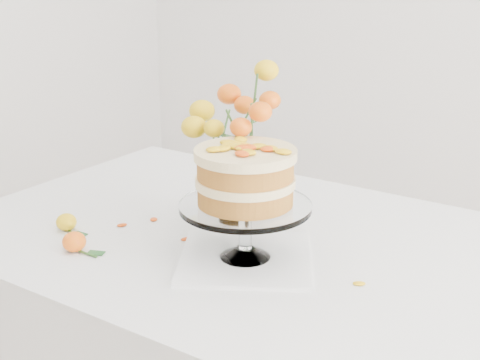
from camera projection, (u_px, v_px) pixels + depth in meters
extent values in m
cube|color=tan|center=(254.00, 248.00, 1.55)|extent=(1.40, 0.90, 0.04)
cylinder|color=tan|center=(160.00, 269.00, 2.29)|extent=(0.06, 0.06, 0.71)
cube|color=white|center=(254.00, 239.00, 1.54)|extent=(1.42, 0.92, 0.01)
cube|color=white|center=(339.00, 218.00, 1.94)|extent=(1.42, 0.01, 0.20)
cube|color=white|center=(50.00, 216.00, 1.95)|extent=(0.01, 0.92, 0.20)
cube|color=white|center=(245.00, 258.00, 1.42)|extent=(0.38, 0.38, 0.01)
cylinder|color=white|center=(245.00, 228.00, 1.40)|extent=(0.03, 0.03, 0.09)
cylinder|color=white|center=(245.00, 206.00, 1.39)|extent=(0.28, 0.28, 0.01)
cylinder|color=#A67225|center=(245.00, 194.00, 1.38)|extent=(0.22, 0.22, 0.04)
cylinder|color=#FFE1A4|center=(245.00, 181.00, 1.37)|extent=(0.23, 0.23, 0.02)
cylinder|color=#A67225|center=(245.00, 168.00, 1.36)|extent=(0.22, 0.22, 0.04)
cylinder|color=#FFE1A4|center=(245.00, 154.00, 1.35)|extent=(0.24, 0.24, 0.02)
cylinder|color=white|center=(235.00, 225.00, 1.60)|extent=(0.07, 0.07, 0.01)
cylinder|color=white|center=(235.00, 206.00, 1.58)|extent=(0.08, 0.08, 0.09)
ellipsoid|color=gold|center=(66.00, 222.00, 1.58)|extent=(0.05, 0.05, 0.04)
cylinder|color=#315923|center=(72.00, 234.00, 1.56)|extent=(0.06, 0.03, 0.00)
ellipsoid|color=orange|center=(74.00, 242.00, 1.46)|extent=(0.05, 0.05, 0.04)
cylinder|color=#315923|center=(86.00, 254.00, 1.45)|extent=(0.06, 0.01, 0.01)
ellipsoid|color=yellow|center=(186.00, 239.00, 1.53)|extent=(0.03, 0.02, 0.00)
ellipsoid|color=yellow|center=(211.00, 256.00, 1.44)|extent=(0.03, 0.02, 0.00)
ellipsoid|color=yellow|center=(215.00, 267.00, 1.39)|extent=(0.03, 0.02, 0.00)
ellipsoid|color=yellow|center=(154.00, 220.00, 1.64)|extent=(0.03, 0.02, 0.00)
ellipsoid|color=yellow|center=(122.00, 225.00, 1.61)|extent=(0.03, 0.02, 0.00)
ellipsoid|color=yellow|center=(359.00, 284.00, 1.32)|extent=(0.03, 0.02, 0.00)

